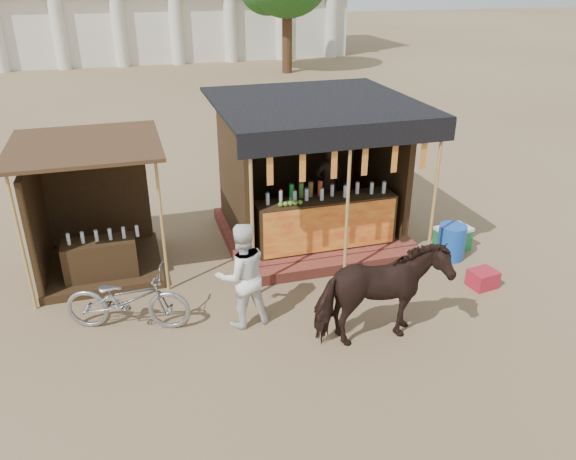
% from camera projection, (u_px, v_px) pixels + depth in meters
% --- Properties ---
extents(ground, '(120.00, 120.00, 0.00)m').
position_uv_depth(ground, '(319.00, 343.00, 8.16)').
color(ground, '#846B4C').
rests_on(ground, ground).
extents(main_stall, '(3.60, 3.61, 2.78)m').
position_uv_depth(main_stall, '(313.00, 190.00, 10.90)').
color(main_stall, '#963F31').
rests_on(main_stall, ground).
extents(secondary_stall, '(2.40, 2.40, 2.38)m').
position_uv_depth(secondary_stall, '(88.00, 227.00, 9.79)').
color(secondary_stall, '#322212').
rests_on(secondary_stall, ground).
extents(cow, '(1.87, 0.89, 1.56)m').
position_uv_depth(cow, '(381.00, 295.00, 7.88)').
color(cow, black).
rests_on(cow, ground).
extents(motorbike, '(1.97, 1.19, 0.98)m').
position_uv_depth(motorbike, '(127.00, 299.00, 8.33)').
color(motorbike, gray).
rests_on(motorbike, ground).
extents(bystander, '(0.88, 0.72, 1.66)m').
position_uv_depth(bystander, '(242.00, 275.00, 8.29)').
color(bystander, white).
rests_on(bystander, ground).
extents(blue_barrel, '(0.62, 0.62, 0.66)m').
position_uv_depth(blue_barrel, '(451.00, 242.00, 10.41)').
color(blue_barrel, '#174AB1').
rests_on(blue_barrel, ground).
extents(red_crate, '(0.49, 0.43, 0.30)m').
position_uv_depth(red_crate, '(483.00, 279.00, 9.55)').
color(red_crate, maroon).
rests_on(red_crate, ground).
extents(cooler, '(0.71, 0.55, 0.46)m').
position_uv_depth(cooler, '(453.00, 238.00, 10.77)').
color(cooler, '#19733A').
rests_on(cooler, ground).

